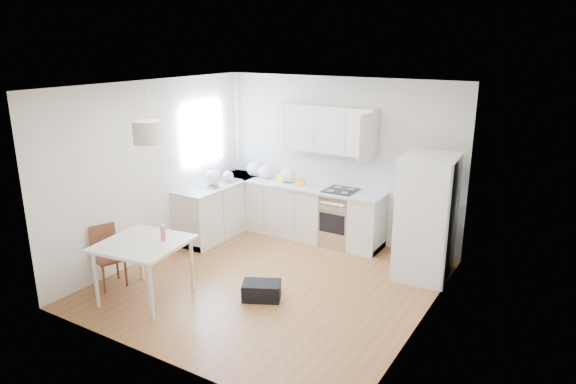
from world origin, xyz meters
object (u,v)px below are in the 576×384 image
(dining_table, at_px, (143,249))
(dining_chair, at_px, (109,257))
(refrigerator, at_px, (428,217))
(gym_bag, at_px, (262,291))

(dining_table, xyz_separation_m, dining_chair, (-0.70, 0.02, -0.29))
(dining_table, bearing_deg, dining_chair, 171.04)
(dining_table, height_order, dining_chair, dining_chair)
(refrigerator, xyz_separation_m, dining_chair, (-3.56, -2.57, -0.45))
(dining_chair, distance_m, gym_bag, 2.14)
(refrigerator, relative_size, dining_table, 1.55)
(dining_table, distance_m, dining_chair, 0.75)
(dining_chair, bearing_deg, dining_table, 17.85)
(refrigerator, relative_size, gym_bag, 3.58)
(refrigerator, height_order, dining_chair, refrigerator)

